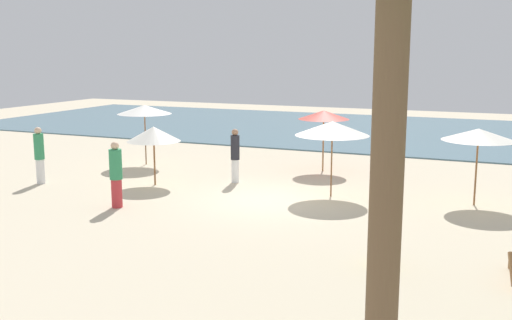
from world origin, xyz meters
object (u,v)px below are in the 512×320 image
object	(u,v)px
umbrella_1	(332,128)
person_3	(39,155)
person_2	(382,229)
umbrella_2	(478,135)
umbrella_3	(154,134)
umbrella_0	(144,110)
umbrella_4	(324,115)
person_0	(116,174)
person_1	(235,155)

from	to	relation	value
umbrella_1	person_3	bearing A→B (deg)	-167.77
umbrella_1	person_2	xyz separation A→B (m)	(2.69, -5.60, -1.29)
umbrella_2	umbrella_3	world-z (taller)	umbrella_2
umbrella_0	person_2	xyz separation A→B (m)	(10.92, -7.90, -1.35)
umbrella_0	umbrella_2	size ratio (longest dim) A/B	1.04
umbrella_0	umbrella_3	xyz separation A→B (m)	(2.36, -3.05, -0.45)
umbrella_3	umbrella_4	distance (m)	6.37
umbrella_3	person_3	size ratio (longest dim) A/B	1.02
umbrella_1	person_0	size ratio (longest dim) A/B	1.22
umbrella_1	person_2	distance (m)	6.34
umbrella_0	person_1	distance (m)	5.10
umbrella_0	umbrella_1	world-z (taller)	umbrella_0
umbrella_0	umbrella_1	size ratio (longest dim) A/B	1.01
person_2	umbrella_1	bearing A→B (deg)	115.67
umbrella_1	umbrella_2	xyz separation A→B (m)	(4.14, 0.60, -0.05)
umbrella_0	person_3	size ratio (longest dim) A/B	1.22
umbrella_1	umbrella_3	world-z (taller)	umbrella_1
umbrella_2	person_1	size ratio (longest dim) A/B	1.22
person_0	person_1	distance (m)	4.67
umbrella_1	umbrella_2	world-z (taller)	umbrella_1
umbrella_3	person_1	distance (m)	2.81
umbrella_2	umbrella_3	distance (m)	10.11
person_0	person_3	size ratio (longest dim) A/B	0.99
person_2	person_3	distance (m)	12.74
umbrella_3	person_0	xyz separation A→B (m)	(0.61, -2.95, -0.75)
umbrella_3	person_1	size ratio (longest dim) A/B	1.07
umbrella_3	umbrella_4	world-z (taller)	umbrella_4
person_1	person_2	size ratio (longest dim) A/B	1.11
umbrella_1	person_1	xyz separation A→B (m)	(-3.56, 0.65, -1.17)
umbrella_2	umbrella_0	bearing A→B (deg)	172.13
umbrella_2	person_1	xyz separation A→B (m)	(-7.70, 0.05, -1.12)
person_3	umbrella_0	bearing A→B (deg)	73.18
umbrella_0	umbrella_3	bearing A→B (deg)	-52.34
umbrella_1	umbrella_4	bearing A→B (deg)	110.51
person_0	person_2	bearing A→B (deg)	-13.41
person_0	person_3	xyz separation A→B (m)	(-4.29, 1.63, 0.02)
umbrella_2	person_3	world-z (taller)	umbrella_2
person_2	umbrella_2	bearing A→B (deg)	76.83
umbrella_1	person_1	size ratio (longest dim) A/B	1.27
person_0	person_2	size ratio (longest dim) A/B	1.15
umbrella_0	person_1	size ratio (longest dim) A/B	1.27
umbrella_2	person_0	distance (m)	10.40
umbrella_4	person_0	size ratio (longest dim) A/B	1.19
umbrella_1	umbrella_2	size ratio (longest dim) A/B	1.04
person_0	person_1	bearing A→B (deg)	68.55
person_2	umbrella_0	bearing A→B (deg)	144.11
umbrella_2	umbrella_3	bearing A→B (deg)	-172.36
umbrella_0	person_1	world-z (taller)	umbrella_0
person_1	person_3	world-z (taller)	person_3
umbrella_3	person_2	xyz separation A→B (m)	(8.57, -4.85, -0.89)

